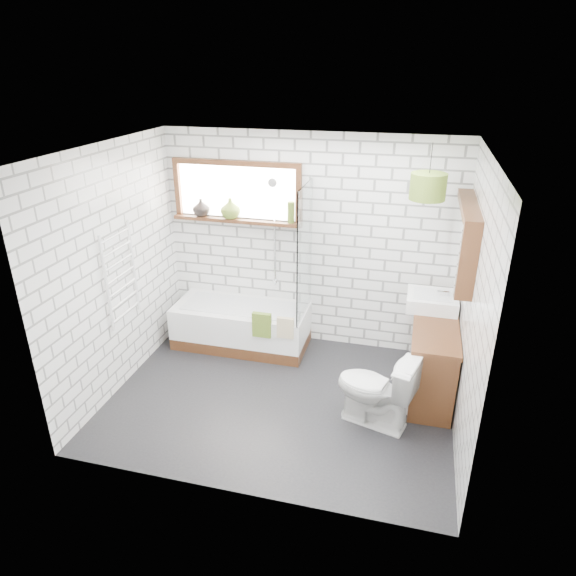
% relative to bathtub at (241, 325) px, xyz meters
% --- Properties ---
extents(floor, '(3.40, 2.60, 0.01)m').
position_rel_bathtub_xyz_m(floor, '(0.74, -0.95, -0.26)').
color(floor, black).
rests_on(floor, ground).
extents(ceiling, '(3.40, 2.60, 0.01)m').
position_rel_bathtub_xyz_m(ceiling, '(0.74, -0.95, 2.25)').
color(ceiling, white).
rests_on(ceiling, ground).
extents(wall_back, '(3.40, 0.01, 2.50)m').
position_rel_bathtub_xyz_m(wall_back, '(0.74, 0.35, 0.99)').
color(wall_back, white).
rests_on(wall_back, ground).
extents(wall_front, '(3.40, 0.01, 2.50)m').
position_rel_bathtub_xyz_m(wall_front, '(0.74, -2.26, 0.99)').
color(wall_front, white).
rests_on(wall_front, ground).
extents(wall_left, '(0.01, 2.60, 2.50)m').
position_rel_bathtub_xyz_m(wall_left, '(-0.96, -0.95, 0.99)').
color(wall_left, white).
rests_on(wall_left, ground).
extents(wall_right, '(0.01, 2.60, 2.50)m').
position_rel_bathtub_xyz_m(wall_right, '(2.45, -0.95, 0.99)').
color(wall_right, white).
rests_on(wall_right, ground).
extents(window, '(1.52, 0.16, 0.68)m').
position_rel_bathtub_xyz_m(window, '(-0.11, 0.31, 1.54)').
color(window, '#3C1F10').
rests_on(window, wall_back).
extents(towel_radiator, '(0.06, 0.52, 1.00)m').
position_rel_bathtub_xyz_m(towel_radiator, '(-0.92, -0.95, 0.94)').
color(towel_radiator, white).
rests_on(towel_radiator, wall_left).
extents(mirror_cabinet, '(0.16, 1.20, 0.70)m').
position_rel_bathtub_xyz_m(mirror_cabinet, '(2.36, -0.35, 1.39)').
color(mirror_cabinet, '#3C1F10').
rests_on(mirror_cabinet, wall_right).
extents(shower_riser, '(0.02, 0.02, 1.30)m').
position_rel_bathtub_xyz_m(shower_riser, '(0.34, 0.31, 1.09)').
color(shower_riser, silver).
rests_on(shower_riser, wall_back).
extents(bathtub, '(1.58, 0.70, 0.51)m').
position_rel_bathtub_xyz_m(bathtub, '(0.00, 0.00, 0.00)').
color(bathtub, white).
rests_on(bathtub, floor).
extents(shower_screen, '(0.02, 0.72, 1.50)m').
position_rel_bathtub_xyz_m(shower_screen, '(0.77, 0.00, 1.01)').
color(shower_screen, white).
rests_on(shower_screen, bathtub).
extents(towel_green, '(0.21, 0.06, 0.29)m').
position_rel_bathtub_xyz_m(towel_green, '(0.37, -0.35, 0.24)').
color(towel_green, '#536D20').
rests_on(towel_green, bathtub).
extents(towel_beige, '(0.19, 0.05, 0.24)m').
position_rel_bathtub_xyz_m(towel_beige, '(0.64, -0.35, 0.24)').
color(towel_beige, '#C3B687').
rests_on(towel_beige, bathtub).
extents(vanity, '(0.44, 1.37, 0.78)m').
position_rel_bathtub_xyz_m(vanity, '(2.22, -0.35, 0.14)').
color(vanity, '#3C1F10').
rests_on(vanity, floor).
extents(basin, '(0.52, 0.45, 0.15)m').
position_rel_bathtub_xyz_m(basin, '(2.16, -0.05, 0.60)').
color(basin, white).
rests_on(basin, vanity).
extents(tap, '(0.03, 0.03, 0.15)m').
position_rel_bathtub_xyz_m(tap, '(2.32, -0.05, 0.65)').
color(tap, silver).
rests_on(tap, vanity).
extents(toilet, '(0.61, 0.83, 0.75)m').
position_rel_bathtub_xyz_m(toilet, '(1.70, -1.09, 0.12)').
color(toilet, white).
rests_on(toilet, floor).
extents(vase_olive, '(0.28, 0.28, 0.24)m').
position_rel_bathtub_xyz_m(vase_olive, '(-0.18, 0.28, 1.34)').
color(vase_olive, '#5A7223').
rests_on(vase_olive, window).
extents(vase_dark, '(0.24, 0.24, 0.21)m').
position_rel_bathtub_xyz_m(vase_dark, '(-0.54, 0.28, 1.33)').
color(vase_dark, black).
rests_on(vase_dark, window).
extents(bottle, '(0.08, 0.08, 0.24)m').
position_rel_bathtub_xyz_m(bottle, '(0.54, 0.28, 1.34)').
color(bottle, '#5A7223').
rests_on(bottle, window).
extents(pendant, '(0.34, 0.34, 0.25)m').
position_rel_bathtub_xyz_m(pendant, '(1.99, -0.21, 1.84)').
color(pendant, '#536D20').
rests_on(pendant, ceiling).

